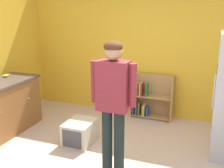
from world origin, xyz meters
TOP-DOWN VIEW (x-y plane):
  - back_wall at (0.00, 2.33)m, footprint 5.20×0.06m
  - bookshelf at (-0.02, 2.15)m, footprint 0.80×0.28m
  - standing_person at (0.02, 0.02)m, footprint 0.57×0.22m
  - pet_carrier at (-0.79, 0.67)m, footprint 0.42×0.55m
  - banana_bunch at (-2.35, 0.90)m, footprint 0.12×0.16m

SIDE VIEW (x-z plane):
  - pet_carrier at x=-0.79m, z-range 0.00..0.36m
  - bookshelf at x=-0.02m, z-range -0.05..0.80m
  - banana_bunch at x=-2.35m, z-range 0.91..0.95m
  - standing_person at x=0.02m, z-range 0.18..1.92m
  - back_wall at x=0.00m, z-range 0.00..2.70m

